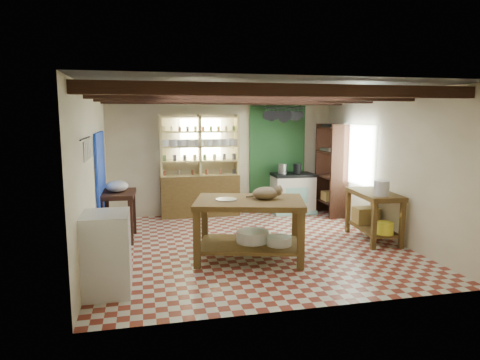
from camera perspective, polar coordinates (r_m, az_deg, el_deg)
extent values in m
cube|color=maroon|center=(7.37, 1.45, -8.71)|extent=(5.00, 5.00, 0.02)
cube|color=#444448|center=(7.05, 1.54, 12.00)|extent=(5.00, 5.00, 0.02)
cube|color=beige|center=(9.52, -2.26, 3.28)|extent=(5.00, 0.04, 2.60)
cube|color=beige|center=(4.74, 9.05, -2.24)|extent=(5.00, 0.04, 2.60)
cube|color=beige|center=(6.91, -19.02, 0.79)|extent=(0.04, 5.00, 2.60)
cube|color=beige|center=(8.08, 18.94, 1.87)|extent=(0.04, 5.00, 2.60)
cube|color=#381E13|center=(7.04, 1.53, 11.02)|extent=(5.00, 3.80, 0.15)
cube|color=blue|center=(7.82, -18.06, 0.22)|extent=(0.04, 1.40, 1.60)
cube|color=#1D4A21|center=(9.80, 4.98, 3.11)|extent=(1.30, 0.04, 2.30)
cube|color=silver|center=(9.39, -5.27, 5.62)|extent=(0.90, 0.02, 0.80)
cube|color=silver|center=(8.92, 15.49, 3.26)|extent=(0.02, 1.30, 1.20)
cube|color=black|center=(5.67, -19.90, 4.02)|extent=(0.06, 0.90, 0.28)
cube|color=black|center=(9.36, 5.86, 8.54)|extent=(0.86, 0.12, 0.36)
cube|color=#D6C27B|center=(9.26, -5.38, 1.85)|extent=(1.70, 0.34, 2.20)
cube|color=#381E13|center=(9.58, 12.07, 1.32)|extent=(0.40, 0.86, 2.00)
cube|color=brown|center=(6.59, 1.25, -6.56)|extent=(1.85, 1.47, 0.92)
cube|color=beige|center=(9.70, 7.02, -1.76)|extent=(0.93, 0.63, 0.90)
cube|color=#381E13|center=(7.85, -15.91, -4.63)|extent=(0.63, 0.88, 0.86)
cube|color=silver|center=(5.59, -17.33, -9.30)|extent=(0.57, 0.68, 1.01)
cube|color=brown|center=(7.91, 17.35, -4.60)|extent=(0.70, 1.25, 0.86)
ellipsoid|color=#947B56|center=(6.52, 3.47, -1.75)|extent=(0.44, 0.35, 0.19)
cylinder|color=#97979E|center=(6.45, -1.86, -2.61)|extent=(0.39, 0.39, 0.02)
cylinder|color=silver|center=(6.67, 1.69, -7.52)|extent=(0.62, 0.62, 0.17)
cylinder|color=silver|center=(6.54, 5.21, -8.07)|extent=(0.46, 0.46, 0.13)
cylinder|color=#97979E|center=(9.53, 5.66, 1.47)|extent=(0.19, 0.19, 0.22)
cylinder|color=black|center=(9.65, 7.64, 1.52)|extent=(0.18, 0.18, 0.22)
ellipsoid|color=silver|center=(7.75, -16.07, -0.81)|extent=(0.41, 0.41, 0.20)
cylinder|color=silver|center=(7.47, 18.35, -1.04)|extent=(0.27, 0.27, 0.25)
cube|color=#A68643|center=(8.18, 16.44, -4.53)|extent=(0.44, 0.36, 0.29)
cylinder|color=yellow|center=(7.54, 18.79, -6.10)|extent=(0.30, 0.30, 0.20)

